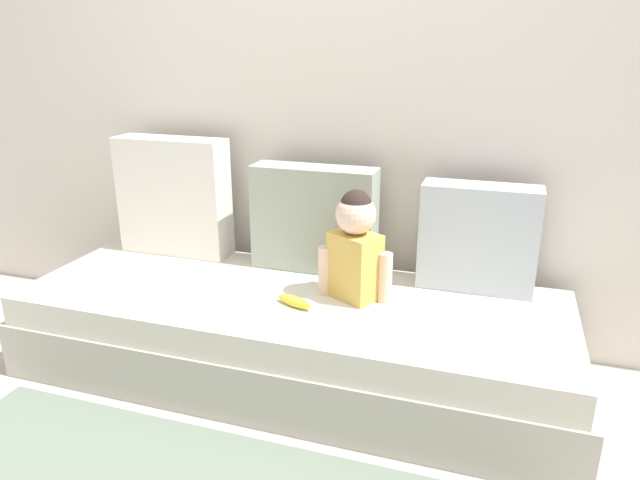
% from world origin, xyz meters
% --- Properties ---
extents(ground_plane, '(12.00, 12.00, 0.00)m').
position_xyz_m(ground_plane, '(0.00, 0.00, 0.00)').
color(ground_plane, '#B2ADA3').
extents(back_wall, '(5.49, 0.10, 2.28)m').
position_xyz_m(back_wall, '(0.00, 0.54, 1.14)').
color(back_wall, silver).
rests_on(back_wall, ground).
extents(couch, '(2.29, 0.81, 0.37)m').
position_xyz_m(couch, '(0.00, 0.00, 0.18)').
color(couch, beige).
rests_on(couch, ground).
extents(throw_pillow_left, '(0.54, 0.16, 0.56)m').
position_xyz_m(throw_pillow_left, '(-0.71, 0.31, 0.65)').
color(throw_pillow_left, silver).
rests_on(throw_pillow_left, couch).
extents(throw_pillow_center, '(0.56, 0.16, 0.47)m').
position_xyz_m(throw_pillow_center, '(0.00, 0.31, 0.60)').
color(throw_pillow_center, '#99A393').
rests_on(throw_pillow_center, couch).
extents(throw_pillow_right, '(0.47, 0.16, 0.44)m').
position_xyz_m(throw_pillow_right, '(0.71, 0.31, 0.59)').
color(throw_pillow_right, '#B2BCC6').
rests_on(throw_pillow_right, couch).
extents(toddler, '(0.30, 0.21, 0.45)m').
position_xyz_m(toddler, '(0.26, 0.06, 0.59)').
color(toddler, gold).
rests_on(toddler, couch).
extents(banana, '(0.17, 0.10, 0.04)m').
position_xyz_m(banana, '(0.06, -0.10, 0.39)').
color(banana, yellow).
rests_on(banana, couch).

